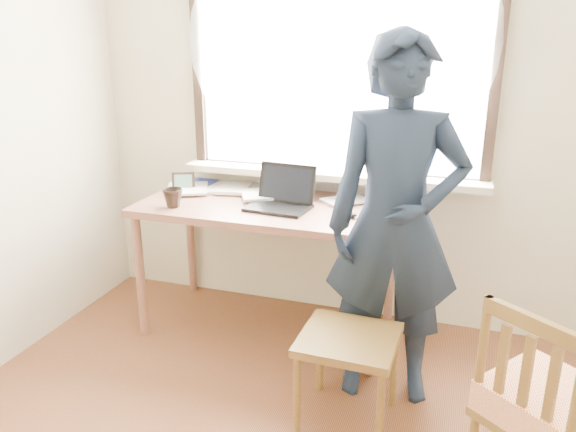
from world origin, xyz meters
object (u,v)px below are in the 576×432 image
(laptop, at_px, (282,198))
(side_chair, at_px, (545,407))
(desk, at_px, (268,217))
(person, at_px, (396,225))
(mug_white, at_px, (268,188))
(mug_dark, at_px, (173,198))
(work_chair, at_px, (348,349))

(laptop, distance_m, side_chair, 1.71)
(desk, xyz_separation_m, person, (0.79, -0.41, 0.17))
(laptop, xyz_separation_m, side_chair, (1.34, -0.98, -0.39))
(mug_white, distance_m, mug_dark, 0.59)
(mug_white, xyz_separation_m, person, (0.86, -0.59, 0.05))
(laptop, distance_m, mug_white, 0.27)
(mug_dark, xyz_separation_m, side_chair, (1.93, -0.79, -0.39))
(laptop, bearing_deg, work_chair, -51.17)
(mug_dark, bearing_deg, person, -8.18)
(laptop, bearing_deg, mug_dark, -162.09)
(laptop, xyz_separation_m, mug_white, (-0.16, 0.22, -0.01))
(mug_white, bearing_deg, laptop, -53.45)
(mug_white, height_order, side_chair, mug_white)
(desk, relative_size, side_chair, 1.70)
(mug_white, relative_size, side_chair, 0.13)
(desk, xyz_separation_m, mug_dark, (-0.49, -0.22, 0.14))
(mug_dark, distance_m, side_chair, 2.12)
(mug_white, bearing_deg, mug_dark, -136.23)
(person, bearing_deg, work_chair, -124.07)
(desk, xyz_separation_m, work_chair, (0.65, -0.72, -0.34))
(mug_white, distance_m, person, 1.04)
(mug_dark, xyz_separation_m, person, (1.28, -0.18, 0.04))
(desk, relative_size, work_chair, 3.35)
(mug_white, distance_m, work_chair, 1.25)
(desk, height_order, mug_dark, mug_dark)
(desk, relative_size, mug_dark, 12.97)
(work_chair, bearing_deg, side_chair, -20.59)
(work_chair, xyz_separation_m, side_chair, (0.79, -0.30, 0.09))
(desk, height_order, side_chair, side_chair)
(mug_white, distance_m, side_chair, 1.96)
(mug_white, bearing_deg, work_chair, -51.71)
(desk, bearing_deg, work_chair, -47.84)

